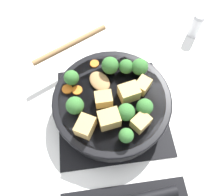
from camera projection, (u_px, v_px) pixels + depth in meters
name	position (u px, v px, depth m)	size (l,w,h in m)	color
ground_plane	(112.00, 111.00, 0.64)	(2.40, 2.40, 0.00)	white
front_burner_grate	(112.00, 109.00, 0.63)	(0.31, 0.31, 0.03)	black
skillet_pan	(112.00, 103.00, 0.59)	(0.32, 0.42, 0.06)	black
wooden_spoon	(82.00, 59.00, 0.62)	(0.22, 0.24, 0.02)	#A87A4C
tofu_cube_center_large	(129.00, 94.00, 0.55)	(0.05, 0.04, 0.04)	tan
tofu_cube_near_handle	(109.00, 119.00, 0.52)	(0.05, 0.04, 0.04)	tan
tofu_cube_east_chunk	(85.00, 126.00, 0.51)	(0.05, 0.04, 0.04)	tan
tofu_cube_west_chunk	(104.00, 99.00, 0.55)	(0.04, 0.03, 0.03)	tan
tofu_cube_back_piece	(143.00, 85.00, 0.57)	(0.04, 0.03, 0.03)	tan
tofu_cube_front_piece	(141.00, 122.00, 0.52)	(0.04, 0.03, 0.03)	tan
broccoli_floret_near_spoon	(126.00, 112.00, 0.52)	(0.04, 0.04, 0.05)	#709956
broccoli_floret_center_top	(71.00, 78.00, 0.57)	(0.04, 0.04, 0.05)	#709956
broccoli_floret_east_rim	(140.00, 67.00, 0.58)	(0.04, 0.04, 0.05)	#709956
broccoli_floret_west_rim	(126.00, 67.00, 0.58)	(0.04, 0.04, 0.05)	#709956
broccoli_floret_north_edge	(145.00, 107.00, 0.53)	(0.04, 0.04, 0.05)	#709956
broccoli_floret_south_cluster	(126.00, 136.00, 0.50)	(0.03, 0.03, 0.04)	#709956
broccoli_floret_mid_floret	(110.00, 65.00, 0.58)	(0.05, 0.05, 0.05)	#709956
broccoli_floret_small_inner	(75.00, 106.00, 0.53)	(0.04, 0.04, 0.05)	#709956
carrot_slice_orange_thin	(95.00, 64.00, 0.62)	(0.03, 0.03, 0.01)	orange
carrot_slice_near_center	(77.00, 90.00, 0.58)	(0.03, 0.03, 0.01)	orange
carrot_slice_edge_slice	(67.00, 89.00, 0.58)	(0.03, 0.03, 0.01)	orange
salt_shaker	(196.00, 25.00, 0.74)	(0.04, 0.04, 0.09)	white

